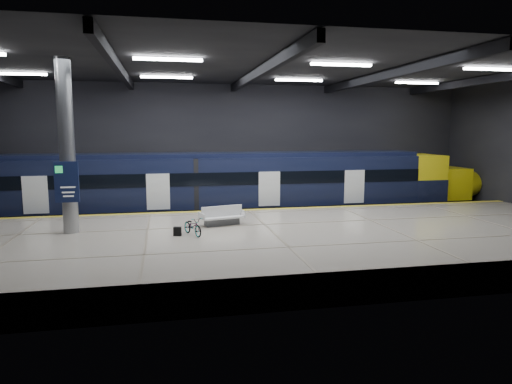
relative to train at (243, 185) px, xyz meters
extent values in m
plane|color=black|center=(-0.20, -5.50, -2.06)|extent=(30.00, 30.00, 0.00)
cube|color=black|center=(-0.20, 2.50, 1.94)|extent=(30.00, 0.10, 8.00)
cube|color=black|center=(-0.20, -13.50, 1.94)|extent=(30.00, 0.10, 8.00)
cube|color=black|center=(-0.20, -5.50, 5.94)|extent=(30.00, 16.00, 0.10)
cube|color=black|center=(-6.20, -5.50, 5.69)|extent=(0.25, 16.00, 0.40)
cube|color=black|center=(-0.20, -5.50, 5.69)|extent=(0.25, 16.00, 0.40)
cube|color=black|center=(5.80, -5.50, 5.69)|extent=(0.25, 16.00, 0.40)
cube|color=black|center=(11.80, -5.50, 5.69)|extent=(0.25, 16.00, 0.40)
cube|color=white|center=(-4.20, -7.50, 5.82)|extent=(2.60, 0.18, 0.10)
cube|color=white|center=(2.80, -7.50, 5.82)|extent=(2.60, 0.18, 0.10)
cube|color=white|center=(9.80, -7.50, 5.82)|extent=(2.60, 0.18, 0.10)
cube|color=white|center=(-11.20, -1.50, 5.82)|extent=(2.60, 0.18, 0.10)
cube|color=white|center=(-4.20, -1.50, 5.82)|extent=(2.60, 0.18, 0.10)
cube|color=white|center=(2.80, -1.50, 5.82)|extent=(2.60, 0.18, 0.10)
cube|color=white|center=(9.80, -1.50, 5.82)|extent=(2.60, 0.18, 0.10)
cube|color=#B7AC9A|center=(-0.20, -8.00, -1.51)|extent=(30.00, 11.00, 1.10)
cube|color=gold|center=(-0.20, -2.75, -0.95)|extent=(30.00, 0.40, 0.01)
cube|color=gray|center=(-0.20, -0.72, -1.98)|extent=(30.00, 0.08, 0.16)
cube|color=gray|center=(-0.20, 0.72, -1.98)|extent=(30.00, 0.08, 0.16)
cube|color=black|center=(-1.80, 0.00, -1.51)|extent=(24.00, 2.58, 0.80)
cube|color=black|center=(-1.80, 0.00, 0.27)|extent=(24.00, 2.80, 2.75)
cube|color=black|center=(-1.80, 0.00, 1.76)|extent=(24.00, 2.30, 0.24)
cube|color=black|center=(-1.80, -1.41, 0.54)|extent=(24.00, 0.04, 0.70)
cube|color=white|center=(1.20, -1.41, -0.06)|extent=(1.20, 0.05, 1.90)
cube|color=yellow|center=(11.20, 0.00, 0.27)|extent=(2.00, 2.80, 2.75)
ellipsoid|color=yellow|center=(13.80, 0.00, -0.21)|extent=(3.60, 2.52, 1.90)
cube|color=black|center=(11.50, 0.00, 0.44)|extent=(1.60, 2.38, 0.80)
cube|color=#595B60|center=(-2.05, -6.26, -0.82)|extent=(1.56, 0.83, 0.28)
cube|color=white|center=(-2.05, -6.26, -0.60)|extent=(2.00, 1.24, 0.07)
cube|color=white|center=(-2.05, -6.26, -0.34)|extent=(1.82, 0.54, 0.47)
cube|color=white|center=(-2.95, -6.50, -0.49)|extent=(0.25, 0.78, 0.28)
cube|color=white|center=(-1.15, -6.03, -0.49)|extent=(0.25, 0.78, 0.28)
imported|color=#99999E|center=(-3.42, -7.94, -0.60)|extent=(0.99, 1.46, 0.73)
cube|color=black|center=(-4.02, -7.94, -0.78)|extent=(0.33, 0.24, 0.35)
cylinder|color=#9EA0A5|center=(-8.20, -6.50, 2.49)|extent=(0.60, 0.60, 6.90)
cube|color=#10193D|center=(-8.20, -6.92, 1.14)|extent=(0.90, 0.12, 1.60)
camera|label=1|loc=(-4.48, -25.67, 3.14)|focal=32.00mm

